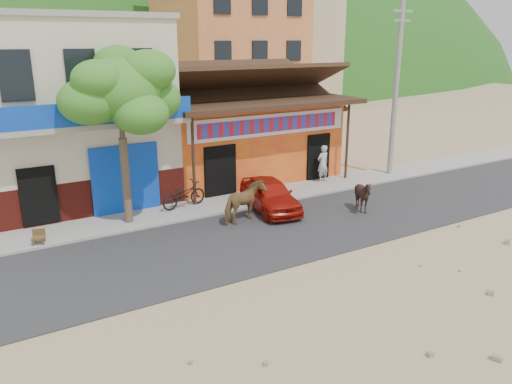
# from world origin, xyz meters

# --- Properties ---
(ground) EXTENTS (120.00, 120.00, 0.00)m
(ground) POSITION_xyz_m (0.00, 0.00, 0.00)
(ground) COLOR #9E825B
(ground) RESTS_ON ground
(road) EXTENTS (60.00, 5.00, 0.04)m
(road) POSITION_xyz_m (0.00, 2.50, 0.02)
(road) COLOR #28282B
(road) RESTS_ON ground
(sidewalk) EXTENTS (60.00, 2.00, 0.12)m
(sidewalk) POSITION_xyz_m (0.00, 6.00, 0.06)
(sidewalk) COLOR gray
(sidewalk) RESTS_ON ground
(dance_club) EXTENTS (8.00, 6.00, 3.60)m
(dance_club) POSITION_xyz_m (2.00, 10.00, 1.80)
(dance_club) COLOR orange
(dance_club) RESTS_ON ground
(cafe_building) EXTENTS (7.00, 6.00, 7.00)m
(cafe_building) POSITION_xyz_m (-5.50, 10.00, 3.50)
(cafe_building) COLOR beige
(cafe_building) RESTS_ON ground
(apartment_front) EXTENTS (9.00, 9.00, 12.00)m
(apartment_front) POSITION_xyz_m (9.00, 24.00, 6.00)
(apartment_front) COLOR #CC723F
(apartment_front) RESTS_ON ground
(apartment_rear) EXTENTS (8.00, 8.00, 10.00)m
(apartment_rear) POSITION_xyz_m (18.00, 30.00, 5.00)
(apartment_rear) COLOR tan
(apartment_rear) RESTS_ON ground
(tree) EXTENTS (3.00, 3.00, 6.00)m
(tree) POSITION_xyz_m (-4.60, 5.80, 3.12)
(tree) COLOR #2D721E
(tree) RESTS_ON sidewalk
(utility_pole) EXTENTS (0.24, 0.24, 8.00)m
(utility_pole) POSITION_xyz_m (8.20, 6.00, 4.12)
(utility_pole) COLOR gray
(utility_pole) RESTS_ON sidewalk
(cow_tan) EXTENTS (1.85, 1.30, 1.43)m
(cow_tan) POSITION_xyz_m (-0.95, 3.94, 0.75)
(cow_tan) COLOR olive
(cow_tan) RESTS_ON road
(cow_dark) EXTENTS (1.47, 1.41, 1.27)m
(cow_dark) POSITION_xyz_m (3.39, 2.59, 0.68)
(cow_dark) COLOR black
(cow_dark) RESTS_ON road
(red_car) EXTENTS (2.02, 3.78, 1.22)m
(red_car) POSITION_xyz_m (0.49, 4.56, 0.65)
(red_car) COLOR #A2150B
(red_car) RESTS_ON road
(scooter) EXTENTS (1.97, 0.98, 0.99)m
(scooter) POSITION_xyz_m (-2.30, 6.30, 0.61)
(scooter) COLOR black
(scooter) RESTS_ON sidewalk
(pedestrian) EXTENTS (0.65, 0.46, 1.66)m
(pedestrian) POSITION_xyz_m (4.50, 6.47, 0.95)
(pedestrian) COLOR #B9B9B9
(pedestrian) RESTS_ON sidewalk
(cafe_chair_left) EXTENTS (0.48, 0.48, 0.82)m
(cafe_chair_left) POSITION_xyz_m (-7.64, 5.30, 0.53)
(cafe_chair_left) COLOR #473317
(cafe_chair_left) RESTS_ON sidewalk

